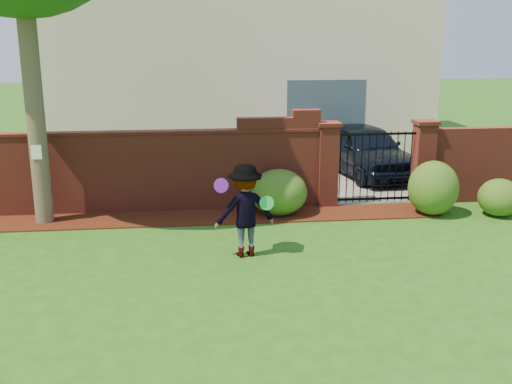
{
  "coord_description": "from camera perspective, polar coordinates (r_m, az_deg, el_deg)",
  "views": [
    {
      "loc": [
        -0.63,
        -8.8,
        3.77
      ],
      "look_at": [
        0.52,
        1.4,
        1.05
      ],
      "focal_mm": 42.4,
      "sensor_mm": 36.0,
      "label": 1
    }
  ],
  "objects": [
    {
      "name": "frisbee_purple",
      "position": [
        9.99,
        -3.32,
        0.62
      ],
      "size": [
        0.25,
        0.09,
        0.25
      ],
      "primitive_type": "cylinder",
      "rotation": [
        1.36,
        0.0,
        0.07
      ],
      "color": "purple",
      "rests_on": "man"
    },
    {
      "name": "pillar_left",
      "position": [
        13.45,
        6.75,
        2.67
      ],
      "size": [
        0.5,
        0.5,
        1.88
      ],
      "color": "maroon",
      "rests_on": "ground"
    },
    {
      "name": "mulch_bed",
      "position": [
        12.71,
        -7.59,
        -2.48
      ],
      "size": [
        11.1,
        1.08,
        0.03
      ],
      "primitive_type": "cube",
      "color": "#37140A",
      "rests_on": "ground"
    },
    {
      "name": "pillar_right",
      "position": [
        14.11,
        15.49,
        2.8
      ],
      "size": [
        0.5,
        0.5,
        1.88
      ],
      "color": "maroon",
      "rests_on": "ground"
    },
    {
      "name": "shrub_middle",
      "position": [
        13.29,
        16.38,
        0.35
      ],
      "size": [
        1.06,
        1.06,
        1.16
      ],
      "primitive_type": "ellipsoid",
      "color": "#255519",
      "rests_on": "ground"
    },
    {
      "name": "car",
      "position": [
        16.47,
        10.61,
        3.83
      ],
      "size": [
        2.35,
        4.3,
        1.39
      ],
      "primitive_type": "imported",
      "rotation": [
        0.0,
        0.0,
        0.18
      ],
      "color": "black",
      "rests_on": "ground"
    },
    {
      "name": "paper_notice",
      "position": [
        12.58,
        -20.02,
        3.55
      ],
      "size": [
        0.2,
        0.01,
        0.28
      ],
      "primitive_type": "cube",
      "color": "white",
      "rests_on": "tree"
    },
    {
      "name": "driveway",
      "position": [
        17.7,
        7.22,
        2.45
      ],
      "size": [
        3.2,
        8.0,
        0.01
      ],
      "primitive_type": "cube",
      "color": "slate",
      "rests_on": "ground"
    },
    {
      "name": "ground",
      "position": [
        9.59,
        -2.17,
        -8.34
      ],
      "size": [
        80.0,
        80.0,
        0.01
      ],
      "primitive_type": "cube",
      "color": "#245916",
      "rests_on": "ground"
    },
    {
      "name": "frisbee_green",
      "position": [
        10.2,
        1.01,
        -1.04
      ],
      "size": [
        0.25,
        0.08,
        0.25
      ],
      "primitive_type": "cylinder",
      "rotation": [
        1.43,
        0.0,
        -0.09
      ],
      "color": "#1BCB4A",
      "rests_on": "man"
    },
    {
      "name": "iron_gate",
      "position": [
        13.76,
        11.2,
        2.33
      ],
      "size": [
        1.78,
        0.03,
        1.6
      ],
      "color": "black",
      "rests_on": "ground"
    },
    {
      "name": "man",
      "position": [
        10.32,
        -1.02,
        -1.8
      ],
      "size": [
        1.14,
        0.78,
        1.63
      ],
      "primitive_type": "imported",
      "rotation": [
        0.0,
        0.0,
        3.32
      ],
      "color": "gray",
      "rests_on": "ground"
    },
    {
      "name": "house",
      "position": [
        20.86,
        -1.99,
        13.17
      ],
      "size": [
        12.4,
        6.4,
        6.3
      ],
      "color": "beige",
      "rests_on": "ground"
    },
    {
      "name": "brick_wall_return",
      "position": [
        14.99,
        22.59,
        2.46
      ],
      "size": [
        4.0,
        0.25,
        1.7
      ],
      "primitive_type": "cube",
      "color": "maroon",
      "rests_on": "ground"
    },
    {
      "name": "shrub_right",
      "position": [
        13.72,
        22.0,
        -0.48
      ],
      "size": [
        0.9,
        0.9,
        0.8
      ],
      "primitive_type": "ellipsoid",
      "color": "#255519",
      "rests_on": "ground"
    },
    {
      "name": "shrub_left",
      "position": [
        12.78,
        2.17,
        -0.03
      ],
      "size": [
        1.2,
        1.2,
        0.98
      ],
      "primitive_type": "ellipsoid",
      "color": "#255519",
      "rests_on": "ground"
    },
    {
      "name": "brick_wall",
      "position": [
        13.18,
        -12.29,
        2.05
      ],
      "size": [
        8.7,
        0.31,
        2.16
      ],
      "color": "maroon",
      "rests_on": "ground"
    }
  ]
}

